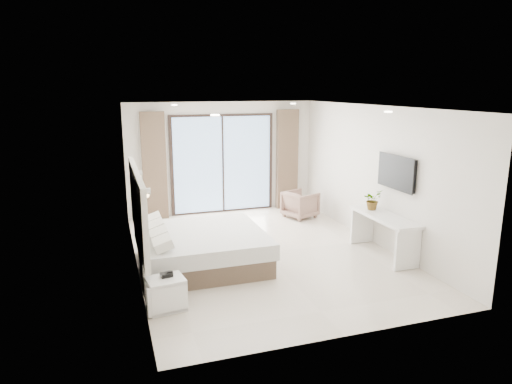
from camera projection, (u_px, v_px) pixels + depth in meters
ground at (264, 253)px, 8.55m from camera, size 6.20×6.20×0.00m
room_shell at (242, 164)px, 8.79m from camera, size 4.62×6.22×2.72m
bed at (200, 248)px, 7.89m from camera, size 2.13×2.03×0.73m
nightstand at (166, 294)px, 6.34m from camera, size 0.55×0.48×0.46m
phone at (166, 275)px, 6.34m from camera, size 0.18×0.15×0.05m
console_desk at (384, 226)px, 8.31m from camera, size 0.51×1.62×0.77m
plant at (372, 202)px, 8.61m from camera, size 0.45×0.48×0.30m
armchair at (300, 203)px, 10.83m from camera, size 0.83×0.85×0.69m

